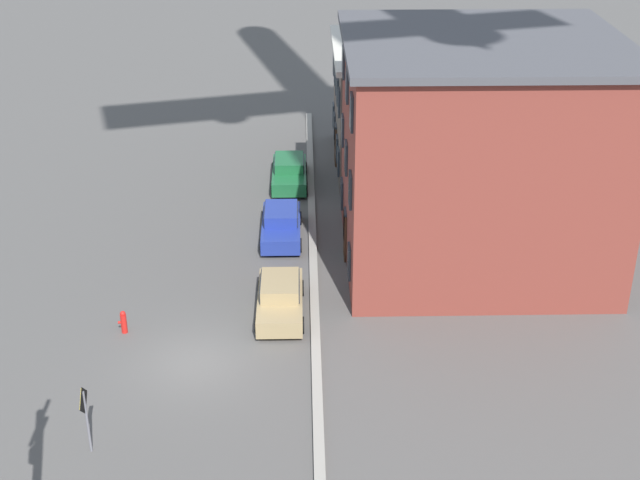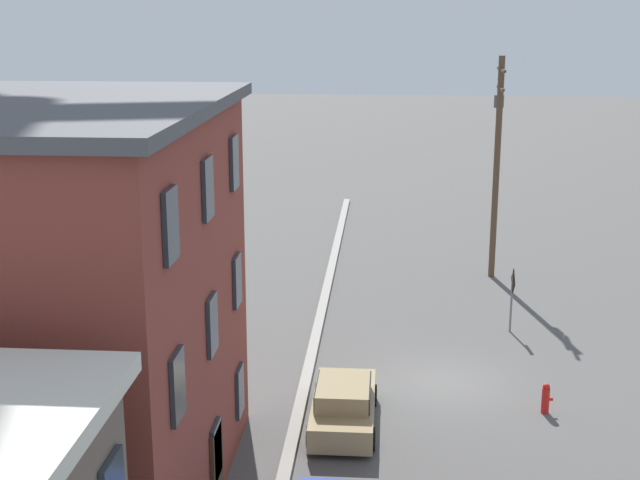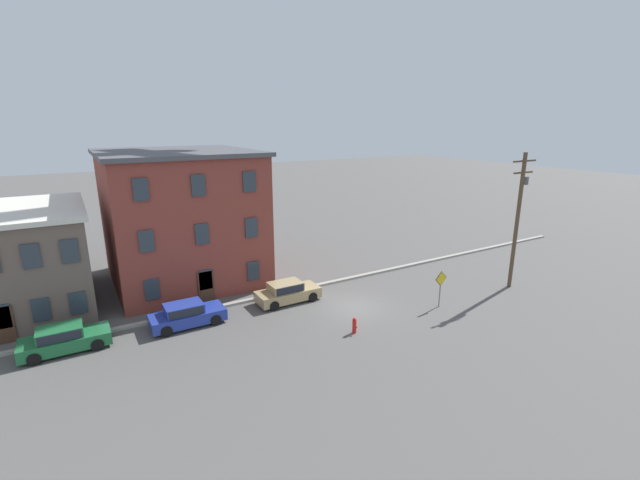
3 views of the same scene
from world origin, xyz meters
name	(u,v)px [view 2 (image 2 of 3)]	position (x,y,z in m)	size (l,w,h in m)	color
ground_plane	(443,382)	(0.00, 0.00, 0.00)	(200.00, 200.00, 0.00)	#565451
kerb_strip	(307,375)	(0.00, 4.50, 0.08)	(56.00, 0.36, 0.16)	#9E998E
car_tan	(344,403)	(-3.46, 3.10, 0.75)	(4.40, 1.92, 1.43)	tan
caution_sign	(513,289)	(4.96, -2.84, 1.68)	(1.02, 0.08, 2.51)	slate
utility_pole	(497,156)	(12.26, -2.90, 5.58)	(2.40, 0.44, 9.96)	brown
fire_hydrant	(546,398)	(-2.08, -2.98, 0.48)	(0.24, 0.34, 0.96)	red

